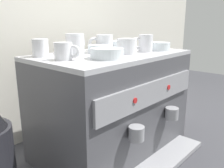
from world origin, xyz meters
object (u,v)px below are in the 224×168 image
at_px(ceramic_cup_3, 76,44).
at_px(ceramic_bowl_3, 123,45).
at_px(ceramic_cup_4, 127,46).
at_px(ceramic_cup_1, 40,48).
at_px(ceramic_cup_5, 64,51).
at_px(ceramic_bowl_1, 107,54).
at_px(ceramic_bowl_2, 159,46).
at_px(milk_pitcher, 167,107).
at_px(ceramic_cup_0, 145,43).
at_px(espresso_machine, 113,103).
at_px(ceramic_cup_2, 104,43).
at_px(ceramic_bowl_0, 98,49).

relative_size(ceramic_cup_3, ceramic_bowl_3, 0.91).
bearing_deg(ceramic_cup_4, ceramic_cup_1, 146.19).
distance_m(ceramic_cup_5, ceramic_bowl_3, 0.42).
bearing_deg(ceramic_bowl_3, ceramic_cup_1, 172.96).
xyz_separation_m(ceramic_bowl_1, ceramic_bowl_2, (0.36, -0.00, -0.00)).
relative_size(ceramic_bowl_1, milk_pitcher, 0.88).
distance_m(ceramic_cup_3, milk_pitcher, 0.74).
xyz_separation_m(ceramic_cup_0, ceramic_cup_3, (-0.24, 0.18, 0.00)).
distance_m(espresso_machine, ceramic_bowl_1, 0.28).
bearing_deg(ceramic_cup_4, ceramic_cup_0, -6.75).
bearing_deg(espresso_machine, ceramic_bowl_3, 26.83).
relative_size(ceramic_cup_0, milk_pitcher, 0.69).
relative_size(ceramic_cup_3, ceramic_cup_4, 1.00).
bearing_deg(ceramic_cup_4, espresso_machine, 115.22).
height_order(espresso_machine, ceramic_cup_0, ceramic_cup_0).
bearing_deg(ceramic_cup_3, ceramic_bowl_1, -94.99).
bearing_deg(ceramic_bowl_3, ceramic_bowl_2, -68.71).
relative_size(ceramic_cup_5, milk_pitcher, 0.67).
xyz_separation_m(ceramic_cup_4, ceramic_bowl_3, (0.14, 0.14, -0.01)).
height_order(ceramic_cup_5, ceramic_bowl_1, ceramic_cup_5).
height_order(ceramic_cup_2, ceramic_bowl_0, ceramic_cup_2).
xyz_separation_m(ceramic_cup_1, ceramic_cup_4, (0.29, -0.19, -0.00)).
bearing_deg(milk_pitcher, ceramic_bowl_0, 173.50).
distance_m(ceramic_bowl_2, milk_pitcher, 0.48).
bearing_deg(ceramic_bowl_3, ceramic_cup_4, -134.59).
relative_size(ceramic_cup_1, ceramic_cup_2, 0.77).
relative_size(ceramic_cup_2, ceramic_bowl_1, 0.92).
bearing_deg(ceramic_bowl_3, ceramic_cup_2, 169.99).
distance_m(ceramic_cup_0, milk_pitcher, 0.55).
height_order(ceramic_cup_3, ceramic_bowl_1, ceramic_cup_3).
relative_size(ceramic_bowl_3, milk_pitcher, 0.93).
bearing_deg(ceramic_cup_5, ceramic_bowl_1, -35.53).
height_order(ceramic_cup_0, ceramic_bowl_1, ceramic_cup_0).
bearing_deg(ceramic_cup_1, espresso_machine, -27.51).
relative_size(ceramic_cup_5, ceramic_bowl_1, 0.76).
relative_size(ceramic_cup_1, ceramic_bowl_3, 0.67).
bearing_deg(ceramic_bowl_2, milk_pitcher, 17.30).
bearing_deg(ceramic_bowl_2, ceramic_bowl_0, 151.33).
distance_m(espresso_machine, ceramic_cup_3, 0.31).
bearing_deg(milk_pitcher, ceramic_cup_0, -169.51).
bearing_deg(milk_pitcher, ceramic_cup_1, 169.61).
relative_size(ceramic_cup_4, milk_pitcher, 0.85).
xyz_separation_m(ceramic_cup_2, ceramic_cup_4, (-0.02, -0.16, -0.00)).
distance_m(ceramic_cup_0, ceramic_cup_5, 0.39).
relative_size(ceramic_bowl_1, ceramic_bowl_3, 0.94).
bearing_deg(ceramic_bowl_3, ceramic_cup_3, 174.23).
height_order(ceramic_cup_3, ceramic_bowl_2, ceramic_cup_3).
xyz_separation_m(ceramic_cup_5, ceramic_bowl_1, (0.12, -0.09, -0.01)).
relative_size(ceramic_cup_1, ceramic_bowl_1, 0.71).
distance_m(ceramic_cup_2, ceramic_bowl_0, 0.09).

